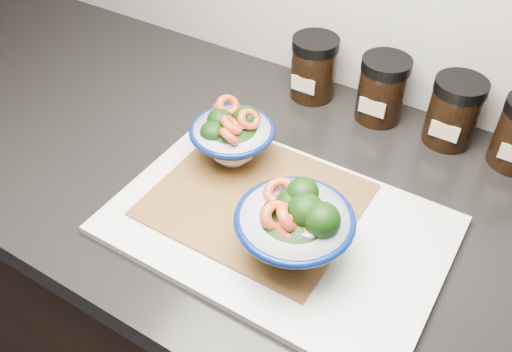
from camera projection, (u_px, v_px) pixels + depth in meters
The scene contains 8 objects.
countertop at pixel (332, 218), 0.79m from camera, with size 3.50×0.60×0.04m, color black.
cutting_board at pixel (277, 225), 0.75m from camera, with size 0.45×0.30×0.01m, color silver.
bamboo_mat at pixel (256, 200), 0.77m from camera, with size 0.28×0.24×0.00m, color brown.
bowl_left at pixel (232, 136), 0.81m from camera, with size 0.13×0.13×0.10m.
bowl_right at pixel (295, 226), 0.67m from camera, with size 0.15×0.15×0.11m.
spice_jar_a at pixel (314, 68), 0.95m from camera, with size 0.08×0.08×0.11m.
spice_jar_b at pixel (382, 89), 0.90m from camera, with size 0.08×0.08×0.11m.
spice_jar_c at pixel (454, 112), 0.86m from camera, with size 0.08×0.08×0.11m.
Camera 1 is at (0.19, 0.93, 1.46)m, focal length 38.00 mm.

